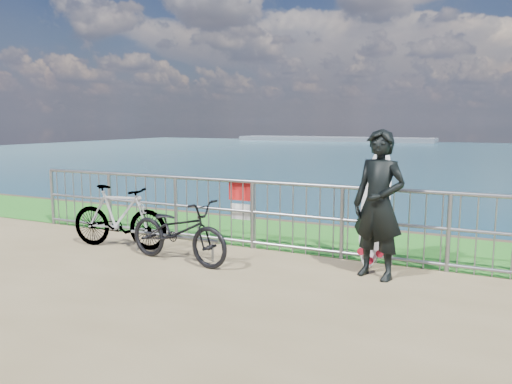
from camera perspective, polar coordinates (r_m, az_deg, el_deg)
The scene contains 8 objects.
grass_strip at distance 9.04m, azimuth 5.54°, elevation -5.11°, with size 120.00×120.00×0.00m, color #1E6B1D.
seascape at distance 160.16m, azimuth 8.82°, elevation 5.81°, with size 260.00×260.00×5.00m.
railing at distance 7.92m, azimuth 2.89°, elevation -2.75°, with size 10.06×0.10×1.13m.
surfer at distance 6.72m, azimuth 13.84°, elevation -1.43°, with size 0.72×0.47×1.97m, color black.
surfboard at distance 7.28m, azimuth 13.39°, elevation -2.16°, with size 0.56×0.52×1.74m.
bicycle_near at distance 7.44m, azimuth -8.89°, elevation -4.40°, with size 0.63×1.80×0.94m, color black.
bicycle_far at distance 8.47m, azimuth -15.39°, elevation -2.74°, with size 0.49×1.73×1.04m, color black.
bike_rack at distance 7.82m, azimuth -9.45°, elevation -5.26°, with size 1.61×0.05×0.34m.
Camera 1 is at (3.03, -5.57, 2.07)m, focal length 35.00 mm.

